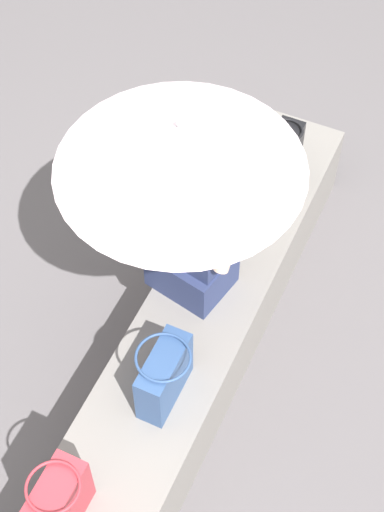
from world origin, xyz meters
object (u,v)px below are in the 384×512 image
person_seated (192,230)px  shoulder_bag_spare (59,502)px  magazine (255,211)px  tote_bag_canvas (164,375)px  parasol (180,148)px  handbag_black (284,152)px

person_seated → shoulder_bag_spare: size_ratio=2.89×
shoulder_bag_spare → magazine: bearing=176.7°
tote_bag_canvas → person_seated: bearing=-166.3°
parasol → shoulder_bag_spare: 1.40m
person_seated → shoulder_bag_spare: 1.23m
parasol → tote_bag_canvas: parasol is taller
handbag_black → parasol: bearing=-11.1°
person_seated → shoulder_bag_spare: bearing=0.6°
person_seated → shoulder_bag_spare: (1.21, 0.01, -0.24)m
person_seated → tote_bag_canvas: person_seated is taller
person_seated → shoulder_bag_spare: person_seated is taller
parasol → tote_bag_canvas: (0.53, 0.17, -0.76)m
magazine → shoulder_bag_spare: bearing=-27.6°
magazine → parasol: bearing=-38.9°
parasol → shoulder_bag_spare: bearing=2.2°
person_seated → tote_bag_canvas: bearing=13.7°
person_seated → handbag_black: size_ratio=2.90×
shoulder_bag_spare → magazine: size_ratio=1.11×
handbag_black → magazine: 0.34m
shoulder_bag_spare → parasol: bearing=-177.8°
handbag_black → person_seated: bearing=-9.4°
parasol → handbag_black: parasol is taller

